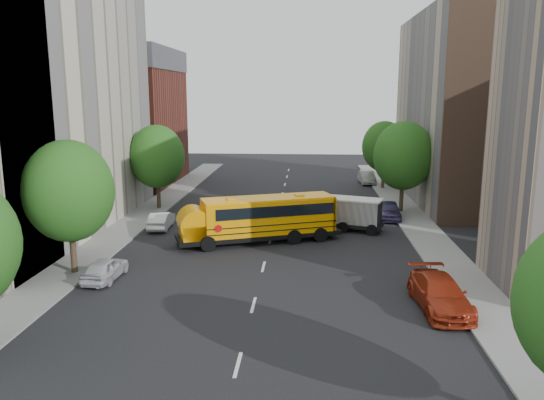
# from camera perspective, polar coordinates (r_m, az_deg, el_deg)

# --- Properties ---
(ground) EXTENTS (120.00, 120.00, 0.00)m
(ground) POSITION_cam_1_polar(r_m,az_deg,el_deg) (34.63, -0.65, -6.15)
(ground) COLOR black
(ground) RESTS_ON ground
(sidewalk_left) EXTENTS (3.00, 80.00, 0.12)m
(sidewalk_left) POSITION_cam_1_polar(r_m,az_deg,el_deg) (41.78, -16.05, -3.45)
(sidewalk_left) COLOR slate
(sidewalk_left) RESTS_ON ground
(sidewalk_right) EXTENTS (3.00, 80.00, 0.12)m
(sidewalk_right) POSITION_cam_1_polar(r_m,az_deg,el_deg) (40.30, 16.50, -4.01)
(sidewalk_right) COLOR slate
(sidewalk_right) RESTS_ON ground
(lane_markings) EXTENTS (0.15, 64.00, 0.01)m
(lane_markings) POSITION_cam_1_polar(r_m,az_deg,el_deg) (44.25, 0.37, -2.25)
(lane_markings) COLOR silver
(lane_markings) RESTS_ON ground
(building_left_cream) EXTENTS (10.00, 26.00, 20.00)m
(building_left_cream) POSITION_cam_1_polar(r_m,az_deg,el_deg) (44.05, -24.42, 9.83)
(building_left_cream) COLOR beige
(building_left_cream) RESTS_ON ground
(building_left_redbrick) EXTENTS (10.00, 15.00, 13.00)m
(building_left_redbrick) POSITION_cam_1_polar(r_m,az_deg,el_deg) (64.44, -14.93, 7.50)
(building_left_redbrick) COLOR maroon
(building_left_redbrick) RESTS_ON ground
(building_right_far) EXTENTS (10.00, 22.00, 18.00)m
(building_right_far) POSITION_cam_1_polar(r_m,az_deg,el_deg) (55.13, 20.34, 9.20)
(building_right_far) COLOR tan
(building_right_far) RESTS_ON ground
(building_right_sidewall) EXTENTS (10.10, 0.30, 18.00)m
(building_right_sidewall) POSITION_cam_1_polar(r_m,az_deg,el_deg) (44.68, 24.29, 8.56)
(building_right_sidewall) COLOR brown
(building_right_sidewall) RESTS_ON ground
(street_tree_1) EXTENTS (5.12, 5.12, 7.90)m
(street_tree_1) POSITION_cam_1_polar(r_m,az_deg,el_deg) (32.44, -21.03, 0.89)
(street_tree_1) COLOR #38281C
(street_tree_1) RESTS_ON ground
(street_tree_2) EXTENTS (4.99, 4.99, 7.71)m
(street_tree_2) POSITION_cam_1_polar(r_m,az_deg,el_deg) (49.18, -12.27, 4.58)
(street_tree_2) COLOR #38281C
(street_tree_2) RESTS_ON ground
(street_tree_4) EXTENTS (5.25, 5.25, 8.10)m
(street_tree_4) POSITION_cam_1_polar(r_m,az_deg,el_deg) (47.96, 13.96, 4.64)
(street_tree_4) COLOR #38281C
(street_tree_4) RESTS_ON ground
(street_tree_5) EXTENTS (4.86, 4.86, 7.51)m
(street_tree_5) POSITION_cam_1_polar(r_m,az_deg,el_deg) (59.79, 11.97, 5.64)
(street_tree_5) COLOR #38281C
(street_tree_5) RESTS_ON ground
(school_bus) EXTENTS (11.84, 6.63, 3.30)m
(school_bus) POSITION_cam_1_polar(r_m,az_deg,el_deg) (37.57, -1.56, -1.84)
(school_bus) COLOR black
(school_bus) RESTS_ON ground
(safari_truck) EXTENTS (6.25, 3.78, 2.53)m
(safari_truck) POSITION_cam_1_polar(r_m,az_deg,el_deg) (41.55, 7.83, -1.37)
(safari_truck) COLOR black
(safari_truck) RESTS_ON ground
(parked_car_0) EXTENTS (1.73, 3.94, 1.32)m
(parked_car_0) POSITION_cam_1_polar(r_m,az_deg,el_deg) (31.82, -17.51, -7.05)
(parked_car_0) COLOR silver
(parked_car_0) RESTS_ON ground
(parked_car_1) EXTENTS (1.60, 4.13, 1.34)m
(parked_car_1) POSITION_cam_1_polar(r_m,az_deg,el_deg) (42.55, -11.82, -2.12)
(parked_car_1) COLOR silver
(parked_car_1) RESTS_ON ground
(parked_car_3) EXTENTS (2.60, 5.62, 1.59)m
(parked_car_3) POSITION_cam_1_polar(r_m,az_deg,el_deg) (27.65, 17.60, -9.57)
(parked_car_3) COLOR maroon
(parked_car_3) RESTS_ON ground
(parked_car_4) EXTENTS (2.06, 4.48, 1.49)m
(parked_car_4) POSITION_cam_1_polar(r_m,az_deg,el_deg) (45.85, 12.54, -1.09)
(parked_car_4) COLOR #373157
(parked_car_4) RESTS_ON ground
(parked_car_5) EXTENTS (1.85, 4.59, 1.48)m
(parked_car_5) POSITION_cam_1_polar(r_m,az_deg,el_deg) (63.46, 10.15, 2.42)
(parked_car_5) COLOR #989792
(parked_car_5) RESTS_ON ground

